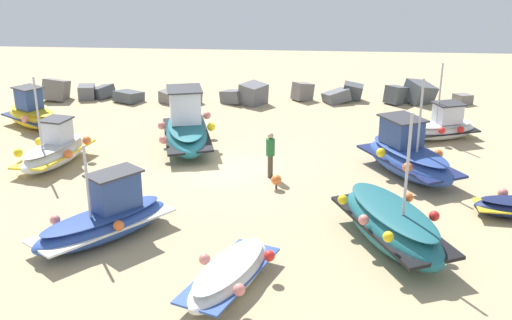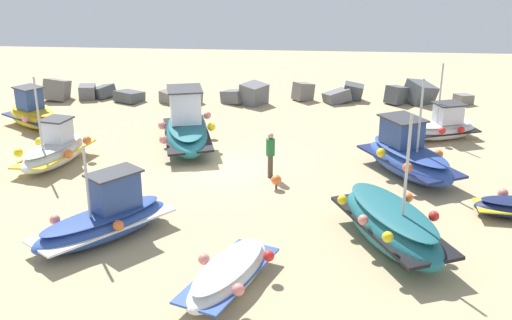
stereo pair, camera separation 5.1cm
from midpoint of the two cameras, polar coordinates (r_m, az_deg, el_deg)
name	(u,v)px [view 2 (the right image)]	position (r m, az deg, el deg)	size (l,w,h in m)	color
ground_plane	(227,168)	(23.61, -2.65, -0.77)	(49.17, 49.17, 0.00)	tan
fishing_boat_0	(186,128)	(25.91, -6.33, 2.90)	(2.96, 5.33, 2.46)	#1E6670
fishing_boat_1	(408,157)	(23.41, 13.83, 0.31)	(3.63, 4.72, 3.73)	#2D4C9E
fishing_boat_2	(104,219)	(18.66, -13.64, -5.30)	(3.98, 4.31, 3.03)	#2D4C9E
fishing_boat_3	(391,225)	(18.05, 12.36, -5.84)	(3.32, 5.02, 4.14)	#1E6670
fishing_boat_4	(55,151)	(24.97, -17.90, 0.82)	(2.45, 3.91, 3.65)	white
fishing_boat_5	(33,114)	(30.13, -19.70, 3.99)	(3.49, 2.96, 1.87)	gold
fishing_boat_7	(229,274)	(15.89, -2.40, -10.40)	(2.43, 3.82, 0.81)	white
fishing_boat_8	(443,127)	(27.97, 16.77, 2.94)	(3.49, 2.36, 3.34)	white
person_walking	(270,152)	(22.46, 1.40, 0.77)	(0.32, 0.32, 1.69)	brown
breakwater_rocks	(247,94)	(32.73, -0.79, 6.07)	(22.48, 2.75, 1.48)	slate
mooring_buoy_0	(276,180)	(21.61, 1.93, -1.85)	(0.37, 0.37, 0.53)	#3F3F42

